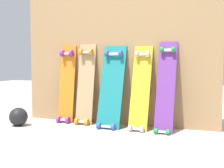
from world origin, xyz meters
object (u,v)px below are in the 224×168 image
rubber_ball (18,117)px  skateboard_yellow (140,91)px  skateboard_orange (67,87)px  skateboard_teal (111,90)px  skateboard_natural (85,87)px  skateboard_purple (166,90)px

rubber_ball → skateboard_yellow: bearing=13.7°
skateboard_orange → skateboard_yellow: (0.83, -0.07, -0.02)m
skateboard_teal → skateboard_yellow: 0.30m
skateboard_orange → skateboard_natural: bearing=-2.9°
skateboard_purple → rubber_ball: (-1.43, -0.28, -0.29)m
skateboard_yellow → rubber_ball: bearing=-166.3°
skateboard_purple → rubber_ball: 1.49m
skateboard_teal → rubber_ball: (-0.89, -0.29, -0.28)m
skateboard_natural → rubber_ball: skateboard_natural is taller
skateboard_yellow → skateboard_purple: (0.24, -0.01, 0.02)m
skateboard_yellow → rubber_ball: skateboard_yellow is taller
skateboard_teal → skateboard_purple: (0.54, -0.00, 0.01)m
skateboard_natural → skateboard_yellow: 0.61m
skateboard_natural → rubber_ball: bearing=-149.5°
skateboard_natural → skateboard_teal: 0.31m
skateboard_teal → rubber_ball: skateboard_teal is taller
skateboard_natural → skateboard_purple: bearing=-4.1°
skateboard_teal → skateboard_purple: bearing=-0.5°
skateboard_yellow → skateboard_purple: bearing=-1.5°
skateboard_orange → skateboard_purple: size_ratio=0.97×
skateboard_orange → skateboard_natural: skateboard_natural is taller
skateboard_orange → skateboard_yellow: size_ratio=1.02×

